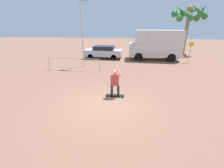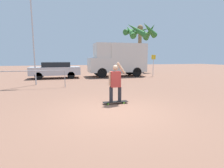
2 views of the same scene
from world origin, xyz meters
The scene contains 9 objects.
ground_plane centered at (0.00, 0.00, 0.00)m, with size 80.00×80.00×0.00m, color brown.
skateboard centered at (0.36, 0.99, 0.07)m, with size 1.01×0.25×0.08m.
person_skateboarder centered at (0.36, 0.99, 0.90)m, with size 0.68×0.22×1.57m.
camper_van centered at (3.70, 11.16, 1.74)m, with size 5.57×2.20×3.20m.
parked_car_silver centered at (-2.27, 11.01, 0.77)m, with size 4.31×1.82×1.44m.
palm_tree_near_van centered at (7.87, 15.49, 4.98)m, with size 4.22×4.41×6.19m.
flagpole centered at (-3.35, 7.17, 3.73)m, with size 0.94×0.12×6.50m.
street_sign centered at (7.03, 10.17, 1.37)m, with size 0.44×0.06×2.11m.
plaza_railing_segment centered at (-3.83, 5.63, 0.91)m, with size 4.65×0.05×1.08m.
Camera 2 is at (-1.59, -5.51, 1.81)m, focal length 28.00 mm.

